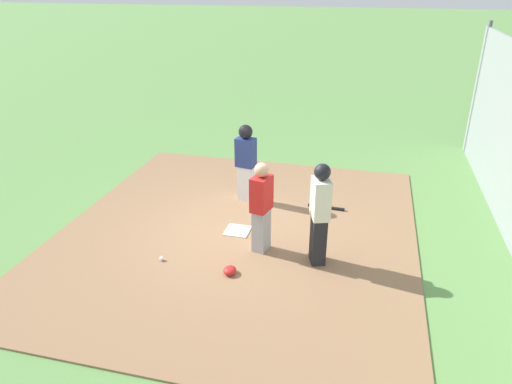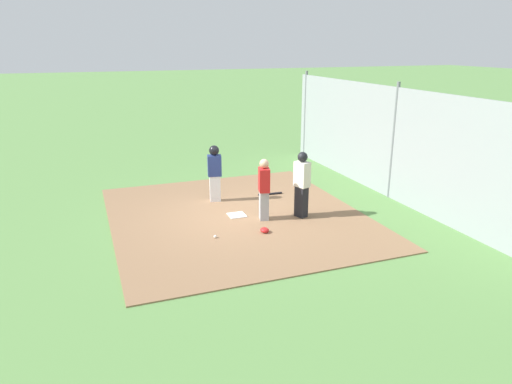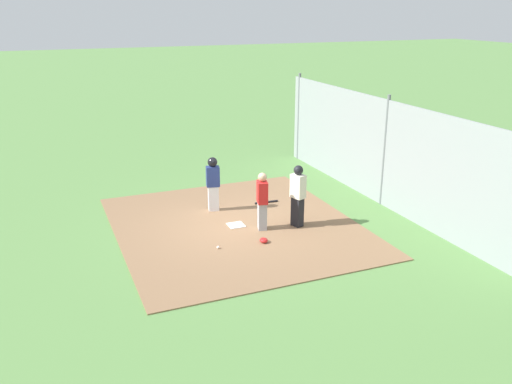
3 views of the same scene
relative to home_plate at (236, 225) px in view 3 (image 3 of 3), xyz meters
name	(u,v)px [view 3 (image 3 of 3)]	position (x,y,z in m)	size (l,w,h in m)	color
ground_plane	(236,226)	(0.00, 0.00, -0.04)	(140.00, 140.00, 0.00)	#5B8947
dirt_infield	(236,226)	(0.00, 0.00, -0.03)	(7.20, 6.40, 0.03)	#896647
home_plate	(236,225)	(0.00, 0.00, 0.00)	(0.44, 0.44, 0.02)	white
catcher	(262,200)	(-0.50, -0.57, 0.81)	(0.43, 0.34, 1.59)	#9E9EA3
umpire	(298,195)	(-0.65, -1.55, 0.90)	(0.44, 0.37, 1.73)	black
runner	(213,181)	(1.36, 0.20, 0.91)	(0.33, 0.42, 1.62)	silver
baseball_bat	(266,202)	(1.33, -1.49, 0.02)	(0.06, 0.06, 0.74)	black
catcher_mask	(264,240)	(-1.34, -0.26, 0.05)	(0.24, 0.20, 0.12)	red
baseball	(218,247)	(-1.25, 0.94, 0.03)	(0.07, 0.07, 0.07)	white
backstop_fence	(385,153)	(0.00, -4.75, 1.56)	(12.00, 0.10, 3.35)	#93999E
parking_lot	(483,187)	(0.00, -8.85, -0.02)	(18.00, 5.20, 0.04)	#515156
parked_car_dark	(490,169)	(0.05, -9.08, 0.57)	(4.35, 2.21, 1.28)	black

